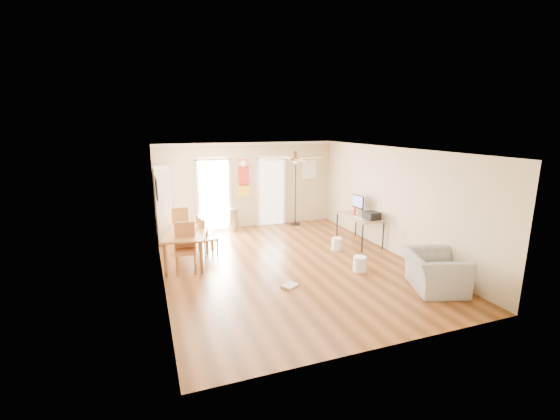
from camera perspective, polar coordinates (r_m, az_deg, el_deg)
name	(u,v)px	position (r m, az deg, el deg)	size (l,w,h in m)	color
floor	(289,264)	(8.65, 1.38, -8.29)	(7.00, 7.00, 0.00)	brown
ceiling	(290,150)	(8.08, 1.48, 9.16)	(5.50, 7.00, 0.00)	silver
wall_back	(248,185)	(11.54, -4.97, 3.78)	(5.50, 0.04, 2.60)	beige
wall_front	(384,263)	(5.30, 15.55, -7.82)	(5.50, 0.04, 2.60)	beige
wall_left	(159,220)	(7.72, -17.93, -1.44)	(0.04, 7.00, 2.60)	beige
wall_right	(393,201)	(9.60, 16.89, 1.39)	(0.04, 7.00, 2.60)	beige
crown_molding	(290,152)	(8.08, 1.48, 8.88)	(5.50, 7.00, 0.08)	white
kitchen_doorway	(214,196)	(11.34, -10.05, 2.18)	(0.90, 0.10, 2.10)	white
bathroom_doorway	(271,192)	(11.78, -1.40, 2.78)	(0.80, 0.10, 2.10)	white
wall_decal	(244,177)	(11.45, -5.57, 4.96)	(0.46, 0.03, 1.10)	red
ac_grille	(309,170)	(12.14, 4.46, 6.16)	(0.50, 0.04, 0.60)	white
framed_poster	(156,188)	(9.01, -18.35, 3.14)	(0.04, 0.66, 0.48)	black
ceiling_fan	(295,159)	(7.81, 2.29, 7.77)	(1.24, 1.24, 0.20)	#593819
bookshelf	(164,204)	(10.66, -17.34, 0.91)	(0.41, 0.92, 2.03)	white
dining_table	(188,247)	(8.90, -13.91, -5.55)	(0.88, 1.47, 0.73)	#905D2E
dining_chair_right_a	(205,231)	(9.75, -11.30, -3.23)	(0.38, 0.38, 0.91)	#A87936
dining_chair_right_b	(209,237)	(9.31, -10.84, -4.01)	(0.37, 0.37, 0.91)	#A47035
dining_chair_near	(185,249)	(8.29, -14.23, -5.76)	(0.44, 0.44, 1.06)	#A45E35
dining_chair_far	(180,225)	(10.29, -15.07, -2.27)	(0.42, 0.42, 1.02)	olive
trash_can	(233,220)	(11.27, -7.15, -1.48)	(0.31, 0.31, 0.68)	#AEADB0
torchiere_lamp	(295,192)	(11.72, 2.36, 2.75)	(0.40, 0.40, 2.11)	black
computer_desk	(359,229)	(10.27, 11.96, -2.93)	(0.69, 1.39, 0.74)	tan
imac	(358,204)	(10.44, 11.77, 0.88)	(0.08, 0.55, 0.51)	black
keyboard	(359,218)	(9.91, 11.99, -1.24)	(0.13, 0.40, 0.02)	silver
printer	(372,216)	(9.88, 13.79, -0.83)	(0.33, 0.39, 0.20)	black
orange_bottle	(355,211)	(10.26, 11.34, -0.13)	(0.07, 0.07, 0.22)	red
wastebasket_a	(337,244)	(9.70, 8.64, -5.09)	(0.26, 0.26, 0.30)	white
wastebasket_b	(360,264)	(8.40, 12.07, -8.05)	(0.28, 0.28, 0.33)	white
floor_cloth	(290,286)	(7.54, 1.49, -11.46)	(0.30, 0.24, 0.04)	#A8A9A3
armchair	(435,272)	(7.87, 22.51, -8.66)	(1.13, 0.99, 0.74)	gray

